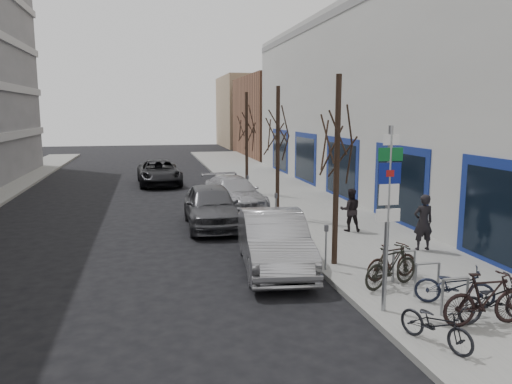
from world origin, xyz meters
name	(u,v)px	position (x,y,z in m)	size (l,w,h in m)	color
ground	(278,327)	(0.00, 0.00, 0.00)	(120.00, 120.00, 0.00)	black
sidewalk_east	(321,217)	(4.50, 10.00, 0.07)	(5.00, 70.00, 0.15)	slate
commercial_building	(493,103)	(17.00, 16.00, 5.00)	(20.00, 32.00, 10.00)	#B7B7B2
brick_building_far	(302,117)	(13.00, 40.00, 4.00)	(12.00, 14.00, 8.00)	brown
tan_building_far	(271,112)	(13.50, 55.00, 4.50)	(13.00, 12.00, 9.00)	#937A5B
highway_sign_pole	(388,208)	(2.40, -0.01, 2.46)	(0.55, 0.10, 4.20)	gray
bike_rack	(427,275)	(3.80, 0.60, 0.66)	(0.66, 2.26, 0.83)	gray
tree_near	(338,125)	(2.60, 3.50, 4.10)	(1.80, 1.80, 5.50)	black
tree_mid	(278,121)	(2.60, 10.00, 4.10)	(1.80, 1.80, 5.50)	black
tree_far	(247,119)	(2.60, 16.50, 4.10)	(1.80, 1.80, 5.50)	black
meter_front	(326,243)	(2.15, 3.00, 0.92)	(0.10, 0.08, 1.27)	gray
meter_mid	(276,206)	(2.15, 8.50, 0.92)	(0.10, 0.08, 1.27)	gray
meter_back	(248,186)	(2.15, 14.00, 0.92)	(0.10, 0.08, 1.27)	gray
bike_near_left	(436,321)	(2.59, -1.72, 0.63)	(0.48, 1.58, 0.97)	black
bike_near_right	(486,298)	(4.07, -1.14, 0.73)	(0.57, 1.90, 1.15)	black
bike_mid_curb	(455,283)	(4.10, -0.04, 0.67)	(0.52, 1.72, 1.05)	black
bike_mid_inner	(391,266)	(3.26, 1.35, 0.69)	(0.53, 1.78, 1.08)	black
bike_far_curb	(494,296)	(4.39, -0.99, 0.70)	(0.54, 1.80, 1.10)	black
bike_far_inner	(392,261)	(3.56, 1.90, 0.64)	(0.48, 1.62, 0.98)	black
parked_car_front	(274,241)	(0.89, 3.86, 0.82)	(1.74, 4.98, 1.64)	#96969A
parked_car_mid	(211,206)	(-0.20, 9.56, 0.84)	(1.97, 4.90, 1.67)	#4A4A4F
parked_car_back	(234,193)	(1.26, 12.88, 0.75)	(2.09, 5.15, 1.49)	#A2A1A6
lane_car	(159,173)	(-1.92, 21.70, 0.76)	(2.51, 5.44, 1.51)	black
pedestrian_near	(423,222)	(5.84, 4.28, 1.04)	(0.65, 0.43, 1.78)	black
pedestrian_far	(350,210)	(4.61, 7.15, 0.95)	(0.59, 0.40, 1.60)	black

